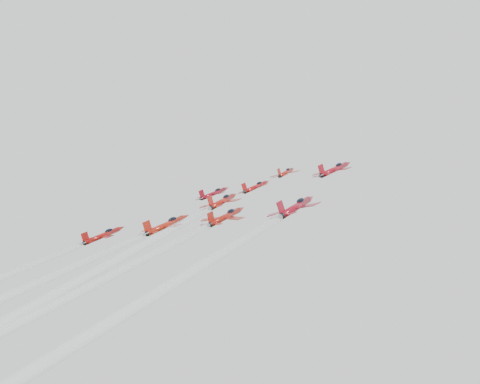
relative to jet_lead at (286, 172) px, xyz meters
The scene contains 7 objects.
jet_lead is the anchor object (origin of this frame).
jet_row2_left 20.16m from the jet_lead, 138.12° to the right, with size 8.97×11.80×6.45m.
jet_row2_center 15.95m from the jet_lead, 90.11° to the right, with size 8.79×11.56×6.31m.
jet_row2_right 21.84m from the jet_lead, 26.91° to the right, with size 10.36×13.63×7.45m.
jet_center 80.53m from the jet_lead, 90.83° to the right, with size 10.64×104.26×51.64m.
jet_rear_right 94.01m from the jet_lead, 81.61° to the right, with size 9.47×92.77×45.95m.
jet_rear_farright 102.43m from the jet_lead, 72.29° to the right, with size 10.39×101.84×50.44m.
Camera 1 is at (77.90, -105.77, 133.22)m, focal length 45.00 mm.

